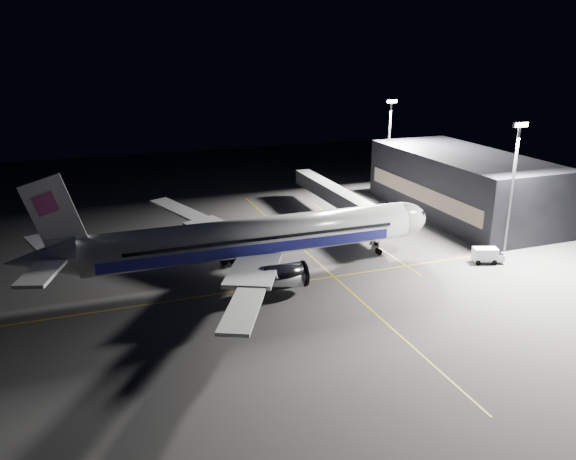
% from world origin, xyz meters
% --- Properties ---
extents(ground, '(200.00, 200.00, 0.00)m').
position_xyz_m(ground, '(0.00, 0.00, 0.00)').
color(ground, '#4C4C4F').
rests_on(ground, ground).
extents(guide_line_main, '(0.25, 80.00, 0.01)m').
position_xyz_m(guide_line_main, '(10.00, 0.00, 0.01)').
color(guide_line_main, gold).
rests_on(guide_line_main, ground).
extents(guide_line_cross, '(70.00, 0.25, 0.01)m').
position_xyz_m(guide_line_cross, '(0.00, -6.00, 0.01)').
color(guide_line_cross, gold).
rests_on(guide_line_cross, ground).
extents(guide_line_side, '(0.25, 40.00, 0.01)m').
position_xyz_m(guide_line_side, '(22.00, 10.00, 0.01)').
color(guide_line_side, gold).
rests_on(guide_line_side, ground).
extents(airliner, '(61.48, 54.22, 16.64)m').
position_xyz_m(airliner, '(-1.08, 0.00, 5.16)').
color(airliner, silver).
rests_on(airliner, ground).
extents(terminal, '(18.12, 40.00, 12.00)m').
position_xyz_m(terminal, '(45.98, 14.00, 6.00)').
color(terminal, black).
rests_on(terminal, ground).
extents(jet_bridge, '(3.60, 34.40, 6.30)m').
position_xyz_m(jet_bridge, '(22.00, 18.06, 4.58)').
color(jet_bridge, '#B2B2B7').
rests_on(jet_bridge, ground).
extents(floodlight_mast_north, '(2.40, 0.68, 20.70)m').
position_xyz_m(floodlight_mast_north, '(40.00, 31.99, 12.37)').
color(floodlight_mast_north, '#59595E').
rests_on(floodlight_mast_north, ground).
extents(floodlight_mast_south, '(2.40, 0.67, 20.70)m').
position_xyz_m(floodlight_mast_south, '(40.00, -6.01, 12.37)').
color(floodlight_mast_south, '#59595E').
rests_on(floodlight_mast_south, ground).
extents(service_truck, '(4.92, 3.19, 2.35)m').
position_xyz_m(service_truck, '(34.29, -8.97, 1.26)').
color(service_truck, white).
rests_on(service_truck, ground).
extents(baggage_tug, '(3.35, 3.04, 2.00)m').
position_xyz_m(baggage_tug, '(-0.46, 14.14, 0.92)').
color(baggage_tug, black).
rests_on(baggage_tug, ground).
extents(safety_cone_a, '(0.36, 0.36, 0.54)m').
position_xyz_m(safety_cone_a, '(4.53, 14.00, 0.27)').
color(safety_cone_a, '#E74709').
rests_on(safety_cone_a, ground).
extents(safety_cone_b, '(0.41, 0.41, 0.62)m').
position_xyz_m(safety_cone_b, '(-0.26, 4.00, 0.31)').
color(safety_cone_b, '#E74709').
rests_on(safety_cone_b, ground).
extents(safety_cone_c, '(0.38, 0.38, 0.57)m').
position_xyz_m(safety_cone_c, '(-0.61, 8.28, 0.28)').
color(safety_cone_c, '#E74709').
rests_on(safety_cone_c, ground).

